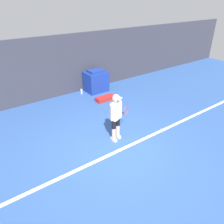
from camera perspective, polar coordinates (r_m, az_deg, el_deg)
name	(u,v)px	position (r m, az deg, el deg)	size (l,w,h in m)	color
ground_plane	(118,151)	(6.51, 1.53, -10.21)	(24.00, 24.00, 0.00)	#2D5193
back_wall	(50,69)	(9.72, -15.99, 10.85)	(24.00, 0.10, 2.63)	#383842
court_baseline	(118,151)	(6.51, 1.54, -10.18)	(21.60, 0.10, 0.01)	white
tennis_player	(116,115)	(6.58, 1.09, -0.91)	(0.90, 0.42, 1.53)	beige
tennis_ball	(161,130)	(7.57, 12.79, -4.54)	(0.07, 0.07, 0.07)	#D1E533
covered_chair	(96,81)	(10.36, -4.21, 8.09)	(0.99, 0.80, 1.03)	navy
equipment_bag	(105,98)	(9.49, -1.79, 3.60)	(0.85, 0.35, 0.18)	#B2231E
water_bottle	(82,91)	(10.22, -7.97, 5.40)	(0.08, 0.08, 0.27)	white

